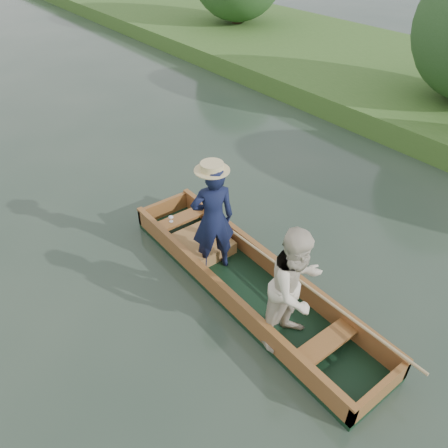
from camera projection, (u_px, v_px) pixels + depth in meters
ground at (247, 290)px, 6.94m from camera, size 120.00×120.00×0.00m
trees_far at (105, 22)px, 11.10m from camera, size 22.88×15.81×4.56m
punt at (253, 266)px, 6.33m from camera, size 1.18×5.25×1.98m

